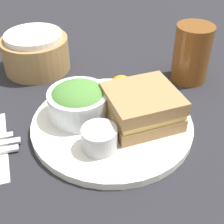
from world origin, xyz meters
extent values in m
plane|color=#232328|center=(0.00, 0.00, 0.00)|extent=(4.00, 4.00, 0.00)
cylinder|color=white|center=(0.00, 0.00, 0.01)|extent=(0.29, 0.29, 0.01)
cube|color=#A37A4C|center=(0.05, -0.01, 0.03)|extent=(0.13, 0.12, 0.02)
cube|color=#E5C666|center=(0.05, -0.01, 0.04)|extent=(0.12, 0.12, 0.01)
cube|color=#A37A4C|center=(0.05, -0.01, 0.06)|extent=(0.13, 0.12, 0.02)
cylinder|color=white|center=(-0.05, 0.04, 0.04)|extent=(0.11, 0.11, 0.05)
ellipsoid|color=#4C8438|center=(-0.05, 0.04, 0.05)|extent=(0.10, 0.10, 0.05)
cylinder|color=#B7B7BC|center=(-0.04, -0.06, 0.03)|extent=(0.06, 0.06, 0.04)
sphere|color=orange|center=(0.04, 0.06, 0.04)|extent=(0.05, 0.05, 0.05)
cylinder|color=brown|center=(0.22, 0.11, 0.06)|extent=(0.08, 0.08, 0.13)
cylinder|color=#997547|center=(-0.10, 0.26, 0.04)|extent=(0.15, 0.15, 0.08)
cylinder|color=white|center=(-0.10, 0.26, 0.08)|extent=(0.13, 0.13, 0.01)
camera|label=1|loc=(-0.14, -0.42, 0.37)|focal=50.00mm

